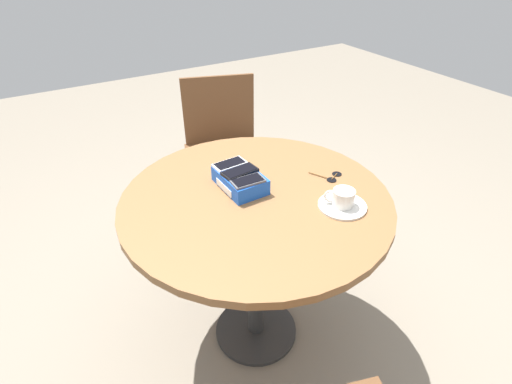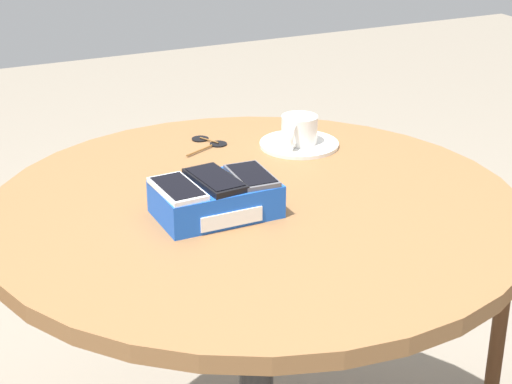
% 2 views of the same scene
% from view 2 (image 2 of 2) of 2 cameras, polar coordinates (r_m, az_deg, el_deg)
% --- Properties ---
extents(round_table, '(0.98, 0.98, 0.76)m').
position_cam_2_polar(round_table, '(1.60, 0.00, -4.23)').
color(round_table, '#2D2D2D').
rests_on(round_table, ground_plane).
extents(phone_box, '(0.21, 0.14, 0.06)m').
position_cam_2_polar(phone_box, '(1.50, -2.69, -0.47)').
color(phone_box, blue).
rests_on(phone_box, round_table).
extents(phone_white, '(0.07, 0.13, 0.01)m').
position_cam_2_polar(phone_white, '(1.46, -5.26, 0.24)').
color(phone_white, silver).
rests_on(phone_white, phone_box).
extents(phone_black, '(0.08, 0.14, 0.01)m').
position_cam_2_polar(phone_black, '(1.48, -2.76, 0.81)').
color(phone_black, black).
rests_on(phone_black, phone_box).
extents(phone_gray, '(0.07, 0.12, 0.01)m').
position_cam_2_polar(phone_gray, '(1.50, -0.29, 1.11)').
color(phone_gray, '#515156').
rests_on(phone_gray, phone_box).
extents(saucer, '(0.17, 0.17, 0.01)m').
position_cam_2_polar(saucer, '(1.83, 2.89, 3.20)').
color(saucer, silver).
rests_on(saucer, round_table).
extents(coffee_cup, '(0.09, 0.09, 0.06)m').
position_cam_2_polar(coffee_cup, '(1.81, 2.89, 4.20)').
color(coffee_cup, silver).
rests_on(coffee_cup, saucer).
extents(sunglasses, '(0.11, 0.11, 0.01)m').
position_cam_2_polar(sunglasses, '(1.84, -3.21, 3.32)').
color(sunglasses, black).
rests_on(sunglasses, round_table).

